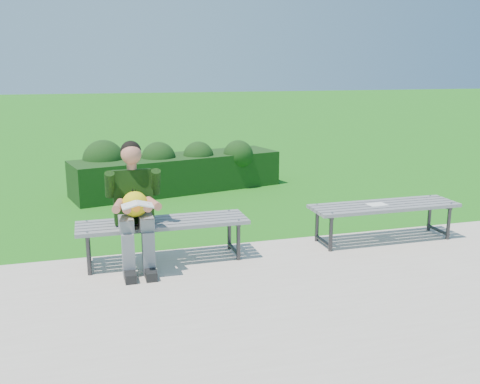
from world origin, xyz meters
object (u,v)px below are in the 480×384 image
(bench_right, at_px, (384,209))
(hedge, at_px, (173,169))
(seated_boy, at_px, (134,203))
(bench_left, at_px, (163,226))
(paper_sheet, at_px, (377,204))

(bench_right, bearing_deg, hedge, 120.13)
(hedge, xyz_separation_m, bench_right, (2.00, -3.44, 0.04))
(bench_right, height_order, seated_boy, seated_boy)
(bench_left, distance_m, bench_right, 2.64)
(bench_right, xyz_separation_m, seated_boy, (-2.94, -0.08, 0.30))
(hedge, relative_size, seated_boy, 2.78)
(bench_right, bearing_deg, bench_left, 179.60)
(paper_sheet, bearing_deg, bench_left, 179.58)
(hedge, distance_m, paper_sheet, 3.93)
(bench_right, xyz_separation_m, paper_sheet, (-0.10, 0.00, 0.06))
(seated_boy, relative_size, paper_sheet, 5.70)
(hedge, bearing_deg, paper_sheet, -61.13)
(bench_left, relative_size, paper_sheet, 7.80)
(bench_left, xyz_separation_m, paper_sheet, (2.54, -0.02, 0.06))
(seated_boy, bearing_deg, hedge, 74.92)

